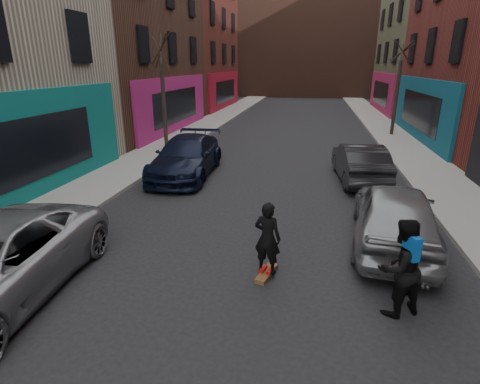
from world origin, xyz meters
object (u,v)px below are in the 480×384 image
at_px(parked_right_end, 360,162).
at_px(skateboard, 267,273).
at_px(skateboarder, 267,238).
at_px(parked_left_end, 186,157).
at_px(tree_left_far, 163,82).
at_px(pedestrian, 400,267).
at_px(tree_right_far, 399,77).
at_px(parked_right_far, 394,214).

bearing_deg(parked_right_end, skateboard, 65.63).
xyz_separation_m(parked_right_end, skateboarder, (-2.61, -7.51, 0.16)).
bearing_deg(parked_left_end, skateboarder, -62.59).
bearing_deg(parked_left_end, skateboard, -62.59).
relative_size(parked_right_end, skateboard, 5.46).
bearing_deg(tree_left_far, parked_left_end, -59.77).
xyz_separation_m(parked_right_end, pedestrian, (-0.20, -8.30, 0.20)).
bearing_deg(tree_right_far, parked_right_end, -106.60).
xyz_separation_m(parked_left_end, skateboarder, (4.09, -6.95, 0.12)).
relative_size(parked_right_far, skateboard, 5.79).
relative_size(tree_right_far, skateboarder, 4.35).
distance_m(parked_left_end, parked_right_far, 8.49).
distance_m(tree_left_far, tree_right_far, 13.78).
distance_m(skateboard, skateboarder, 0.83).
distance_m(tree_left_far, skateboarder, 13.65).
relative_size(tree_right_far, skateboard, 8.50).
xyz_separation_m(parked_left_end, skateboard, (4.09, -6.95, -0.71)).
xyz_separation_m(tree_left_far, parked_right_end, (9.40, -4.06, -2.66)).
bearing_deg(parked_left_end, pedestrian, -53.03).
bearing_deg(tree_left_far, skateboard, -59.61).
relative_size(parked_left_end, pedestrian, 2.90).
height_order(parked_right_far, skateboard, parked_right_far).
bearing_deg(tree_right_far, skateboard, -107.72).
distance_m(tree_right_far, pedestrian, 18.82).
bearing_deg(skateboarder, pedestrian, 176.72).
bearing_deg(tree_right_far, parked_left_end, -132.43).
distance_m(tree_left_far, parked_right_far, 13.78).
bearing_deg(parked_right_far, parked_right_end, -80.92).
height_order(tree_left_far, skateboarder, tree_left_far).
height_order(parked_right_end, skateboarder, skateboarder).
bearing_deg(pedestrian, skateboard, -47.27).
distance_m(tree_left_far, parked_left_end, 5.95).
relative_size(tree_left_far, pedestrian, 3.58).
distance_m(tree_right_far, skateboarder, 18.64).
distance_m(tree_right_far, parked_right_end, 10.87).
distance_m(parked_right_far, skateboard, 3.61).
distance_m(tree_right_far, parked_right_far, 15.98).
bearing_deg(pedestrian, parked_left_end, -79.10).
bearing_deg(skateboarder, tree_left_far, -44.78).
xyz_separation_m(parked_right_far, pedestrian, (-0.44, -2.86, 0.13)).
height_order(parked_left_end, skateboard, parked_left_end).
bearing_deg(tree_left_far, tree_right_far, 25.82).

